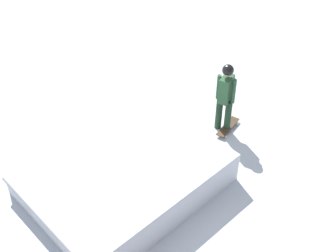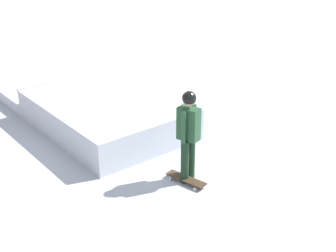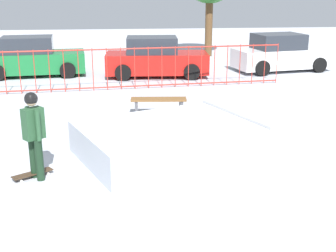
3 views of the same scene
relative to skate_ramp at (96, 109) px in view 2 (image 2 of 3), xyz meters
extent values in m
plane|color=#B2B7C1|center=(-0.67, -0.18, -0.32)|extent=(60.00, 60.00, 0.00)
cube|color=silver|center=(-0.44, -0.18, 0.03)|extent=(4.32, 3.78, 0.70)
cube|color=silver|center=(2.05, 0.85, -0.17)|extent=(2.66, 3.09, 0.30)
cylinder|color=gray|center=(1.22, 0.51, 0.38)|extent=(1.07, 2.43, 0.08)
cylinder|color=black|center=(-3.12, -1.14, 0.09)|extent=(0.15, 0.15, 0.82)
cylinder|color=black|center=(-2.98, -1.31, 0.09)|extent=(0.15, 0.15, 0.82)
cube|color=#264C2D|center=(-3.05, -1.22, 0.80)|extent=(0.43, 0.41, 0.60)
cylinder|color=#264C2D|center=(-3.17, -1.09, 0.80)|extent=(0.09, 0.09, 0.60)
cylinder|color=#264C2D|center=(-2.94, -1.36, 0.80)|extent=(0.09, 0.09, 0.60)
sphere|color=tan|center=(-3.05, -1.22, 1.25)|extent=(0.22, 0.22, 0.22)
sphere|color=black|center=(-3.05, -1.22, 1.28)|extent=(0.25, 0.25, 0.25)
cube|color=#3F2D1E|center=(-3.17, -1.15, -0.23)|extent=(0.77, 0.62, 0.02)
cylinder|color=silver|center=(-3.00, -0.90, -0.29)|extent=(0.06, 0.06, 0.06)
cylinder|color=silver|center=(-2.87, -1.09, -0.29)|extent=(0.06, 0.06, 0.06)
cylinder|color=silver|center=(-3.46, -1.22, -0.29)|extent=(0.06, 0.06, 0.06)
cylinder|color=silver|center=(-3.33, -1.41, -0.29)|extent=(0.06, 0.06, 0.06)
camera|label=1|loc=(0.91, 5.44, 6.11)|focal=45.93mm
camera|label=2|loc=(-10.01, 1.21, 4.17)|focal=49.60mm
camera|label=3|loc=(-1.34, -9.71, 3.32)|focal=49.17mm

